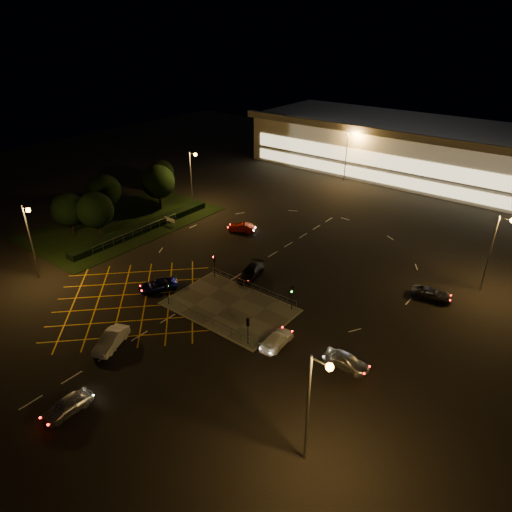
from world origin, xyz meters
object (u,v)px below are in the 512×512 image
Objects in this scene: car_approach_white at (277,339)px; car_near_silver at (67,406)px; signal_se at (248,326)px; car_right_silver at (346,361)px; signal_nw at (214,262)px; car_circ_red at (242,227)px; car_far_dkgrey at (251,272)px; car_queue_white at (111,340)px; signal_sw at (167,287)px; signal_ne at (292,293)px; car_east_grey at (432,294)px; car_left_blue at (158,285)px.

car_near_silver is at bearing 61.21° from car_approach_white.
signal_se is 10.23m from car_right_silver.
signal_nw is 0.75× the size of car_circ_red.
signal_se is at bearing -65.93° from car_far_dkgrey.
car_queue_white is 19.96m from car_far_dkgrey.
signal_sw is at bearing 0.00° from signal_se.
car_queue_white is 1.13× the size of car_circ_red.
car_approach_white is (14.34, 1.78, -1.70)m from signal_sw.
signal_nw is 0.66× the size of car_queue_white.
signal_ne is 17.23m from car_east_grey.
signal_nw reaches higher than car_left_blue.
car_queue_white reaches higher than car_east_grey.
car_east_grey is at bearing -9.59° from car_right_silver.
signal_sw is 22.40m from car_circ_red.
car_far_dkgrey is 14.49m from car_circ_red.
signal_sw is 0.75× the size of car_circ_red.
car_far_dkgrey is (-8.41, 3.01, -1.62)m from signal_ne.
signal_sw and signal_se have the same top height.
car_approach_white is at bearing -142.75° from signal_se.
car_circ_red is at bearing 120.98° from car_far_dkgrey.
car_circ_red is (-6.53, 13.37, -1.68)m from signal_nw.
car_approach_white is at bearing 23.44° from car_circ_red.
car_far_dkgrey is 1.11× the size of car_approach_white.
signal_ne is 0.61× the size of car_far_dkgrey.
car_left_blue is (-4.63, 10.29, -0.12)m from car_queue_white.
signal_nw is 7.58m from car_left_blue.
car_east_grey is at bearing 27.38° from signal_nw.
signal_nw is at bearing -33.65° from signal_se.
car_east_grey is (27.38, 18.87, -0.01)m from car_left_blue.
car_right_silver is (15.99, 19.73, 0.03)m from car_near_silver.
car_right_silver is at bearing -172.60° from car_approach_white.
signal_sw is 1.00× the size of signal_nw.
signal_sw is 11.68m from car_far_dkgrey.
car_right_silver is (21.60, 3.16, -1.60)m from signal_sw.
signal_nw reaches higher than car_right_silver.
car_near_silver is 0.97× the size of car_right_silver.
signal_se is 1.00× the size of signal_ne.
signal_sw is 0.67× the size of car_left_blue.
car_far_dkgrey is at bearing 102.31° from car_east_grey.
car_queue_white is at bearing -110.42° from car_far_dkgrey.
signal_nw is 1.00× the size of signal_ne.
car_near_silver is 0.84× the size of car_far_dkgrey.
car_near_silver is at bearing 68.91° from signal_se.
car_east_grey is (11.88, 20.35, -1.72)m from signal_se.
car_east_grey is at bearing 64.71° from car_circ_red.
signal_nw is 14.97m from car_circ_red.
car_queue_white is at bearing 35.39° from car_approach_white.
car_circ_red is 28.61m from car_approach_white.
car_near_silver is at bearing -99.16° from car_far_dkgrey.
car_east_grey is at bearing 46.15° from signal_ne.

